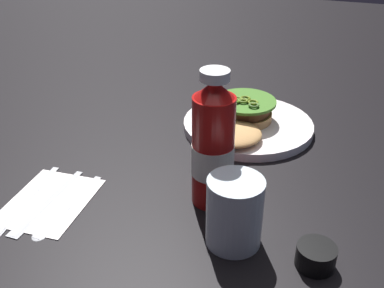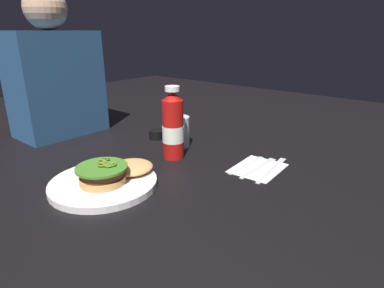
{
  "view_description": "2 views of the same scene",
  "coord_description": "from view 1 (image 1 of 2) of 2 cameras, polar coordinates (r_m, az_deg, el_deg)",
  "views": [
    {
      "loc": [
        0.73,
        0.17,
        0.46
      ],
      "look_at": [
        0.06,
        -0.06,
        0.06
      ],
      "focal_mm": 42.49,
      "sensor_mm": 36.0,
      "label": 1
    },
    {
      "loc": [
        -0.58,
        -0.67,
        0.39
      ],
      "look_at": [
        0.08,
        -0.12,
        0.09
      ],
      "focal_mm": 30.08,
      "sensor_mm": 36.0,
      "label": 2
    }
  ],
  "objects": [
    {
      "name": "burger_sandwich",
      "position": [
        0.96,
        6.11,
        3.29
      ],
      "size": [
        0.22,
        0.13,
        0.05
      ],
      "color": "tan",
      "rests_on": "dinner_plate"
    },
    {
      "name": "spoon_utensil",
      "position": [
        0.77,
        -16.3,
        -8.35
      ],
      "size": [
        0.18,
        0.03,
        0.0
      ],
      "color": "silver",
      "rests_on": "napkin"
    },
    {
      "name": "fork_utensil",
      "position": [
        0.79,
        -18.27,
        -7.38
      ],
      "size": [
        0.19,
        0.02,
        0.0
      ],
      "color": "silver",
      "rests_on": "napkin"
    },
    {
      "name": "napkin",
      "position": [
        0.81,
        -17.44,
        -6.82
      ],
      "size": [
        0.17,
        0.14,
        0.0
      ],
      "primitive_type": "cube",
      "rotation": [
        0.0,
        0.0,
        0.05
      ],
      "color": "white",
      "rests_on": "ground_plane"
    },
    {
      "name": "butter_knife",
      "position": [
        0.81,
        -20.71,
        -7.16
      ],
      "size": [
        0.22,
        0.04,
        0.0
      ],
      "color": "silver",
      "rests_on": "napkin"
    },
    {
      "name": "ground_plane",
      "position": [
        0.88,
        4.96,
        -2.09
      ],
      "size": [
        3.0,
        3.0,
        0.0
      ],
      "primitive_type": "plane",
      "color": "black"
    },
    {
      "name": "water_glass",
      "position": [
        0.66,
        5.35,
        -8.5
      ],
      "size": [
        0.08,
        0.08,
        0.11
      ],
      "primitive_type": "cylinder",
      "color": "silver",
      "rests_on": "ground_plane"
    },
    {
      "name": "condiment_cup",
      "position": [
        0.67,
        15.28,
        -13.42
      ],
      "size": [
        0.06,
        0.06,
        0.03
      ],
      "primitive_type": "cylinder",
      "color": "black",
      "rests_on": "ground_plane"
    },
    {
      "name": "dinner_plate",
      "position": [
        1.0,
        6.97,
        2.38
      ],
      "size": [
        0.28,
        0.28,
        0.02
      ],
      "primitive_type": "cylinder",
      "color": "white",
      "rests_on": "ground_plane"
    },
    {
      "name": "ketchup_bottle",
      "position": [
        0.72,
        2.92,
        -0.38
      ],
      "size": [
        0.07,
        0.07,
        0.23
      ],
      "color": "#AD1210",
      "rests_on": "ground_plane"
    }
  ]
}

